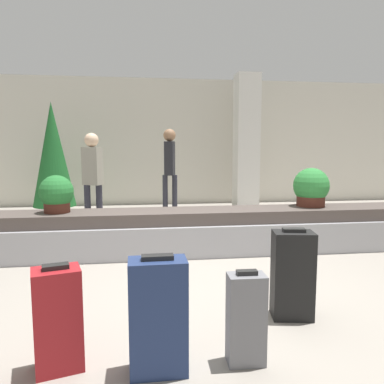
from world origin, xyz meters
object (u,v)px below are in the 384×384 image
(suitcase_2, at_px, (158,316))
(traveler_0, at_px, (170,164))
(potted_plant_1, at_px, (311,188))
(traveler_1, at_px, (93,173))
(decorated_tree, at_px, (53,155))
(suitcase_0, at_px, (246,319))
(suitcase_1, at_px, (58,319))
(potted_plant_0, at_px, (57,194))
(pillar, at_px, (246,142))
(suitcase_3, at_px, (292,274))

(suitcase_2, distance_m, traveler_0, 5.60)
(suitcase_2, height_order, potted_plant_1, potted_plant_1)
(traveler_1, bearing_deg, decorated_tree, -30.93)
(decorated_tree, bearing_deg, traveler_0, -14.81)
(suitcase_0, bearing_deg, suitcase_2, -175.77)
(suitcase_0, distance_m, suitcase_1, 1.25)
(decorated_tree, bearing_deg, potted_plant_0, -76.96)
(suitcase_1, distance_m, potted_plant_0, 2.82)
(pillar, relative_size, suitcase_1, 4.48)
(suitcase_2, bearing_deg, traveler_1, 101.51)
(traveler_0, distance_m, traveler_1, 1.88)
(suitcase_1, height_order, suitcase_2, suitcase_2)
(suitcase_2, relative_size, traveler_1, 0.46)
(traveler_0, bearing_deg, suitcase_2, 9.42)
(potted_plant_1, height_order, decorated_tree, decorated_tree)
(traveler_0, bearing_deg, traveler_1, -34.98)
(suitcase_1, xyz_separation_m, potted_plant_0, (-0.57, 2.71, 0.50))
(pillar, xyz_separation_m, suitcase_2, (-2.44, -6.55, -1.22))
(suitcase_3, bearing_deg, potted_plant_1, 71.51)
(traveler_1, bearing_deg, potted_plant_1, -173.80)
(potted_plant_1, height_order, traveler_1, traveler_1)
(suitcase_3, xyz_separation_m, traveler_0, (-0.68, 4.88, 0.75))
(pillar, distance_m, suitcase_3, 6.16)
(pillar, height_order, suitcase_2, pillar)
(traveler_0, bearing_deg, pillar, 132.37)
(suitcase_3, xyz_separation_m, potted_plant_0, (-2.40, 2.19, 0.46))
(suitcase_1, height_order, traveler_0, traveler_0)
(suitcase_0, distance_m, potted_plant_1, 3.42)
(pillar, height_order, suitcase_3, pillar)
(suitcase_1, xyz_separation_m, suitcase_2, (0.65, -0.12, 0.04))
(suitcase_0, relative_size, traveler_1, 0.38)
(suitcase_3, bearing_deg, pillar, 87.82)
(suitcase_2, height_order, traveler_1, traveler_1)
(suitcase_2, bearing_deg, suitcase_0, 1.81)
(suitcase_2, height_order, decorated_tree, decorated_tree)
(suitcase_0, height_order, potted_plant_1, potted_plant_1)
(suitcase_3, bearing_deg, traveler_0, 107.77)
(traveler_0, relative_size, traveler_1, 1.08)
(decorated_tree, bearing_deg, potted_plant_1, -37.01)
(suitcase_3, relative_size, potted_plant_1, 1.38)
(suitcase_1, bearing_deg, potted_plant_1, 26.75)
(suitcase_0, bearing_deg, decorated_tree, 114.54)
(traveler_0, height_order, traveler_1, traveler_0)
(suitcase_3, relative_size, traveler_1, 0.46)
(suitcase_1, bearing_deg, traveler_1, 78.23)
(suitcase_1, distance_m, traveler_1, 4.26)
(suitcase_0, bearing_deg, suitcase_3, 48.54)
(pillar, distance_m, traveler_0, 2.24)
(suitcase_0, bearing_deg, potted_plant_0, 124.58)
(suitcase_1, xyz_separation_m, decorated_tree, (-1.35, 6.07, 0.96))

